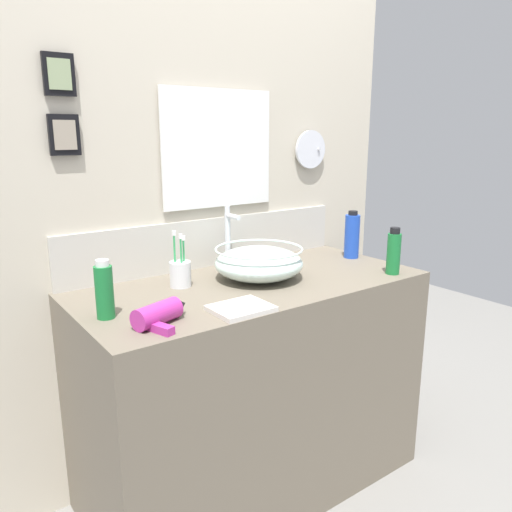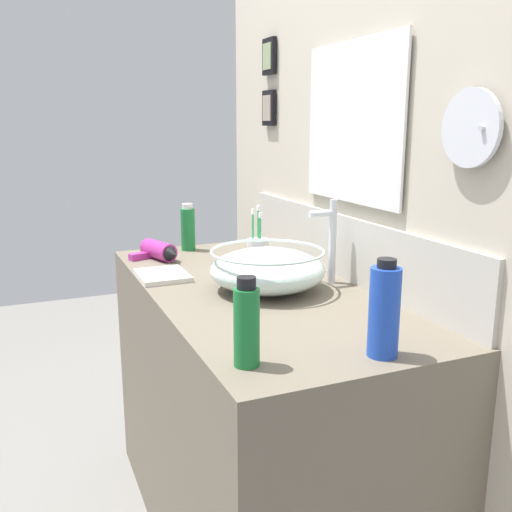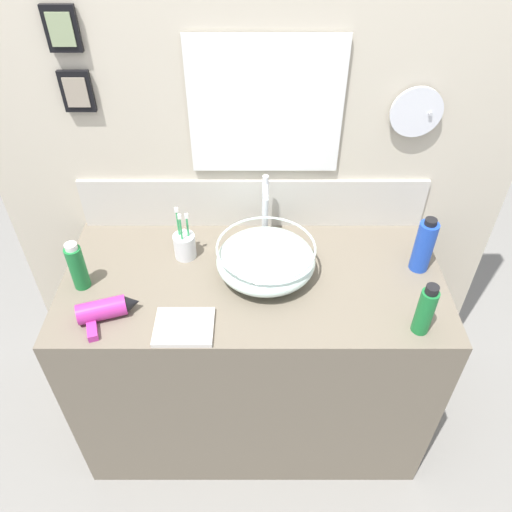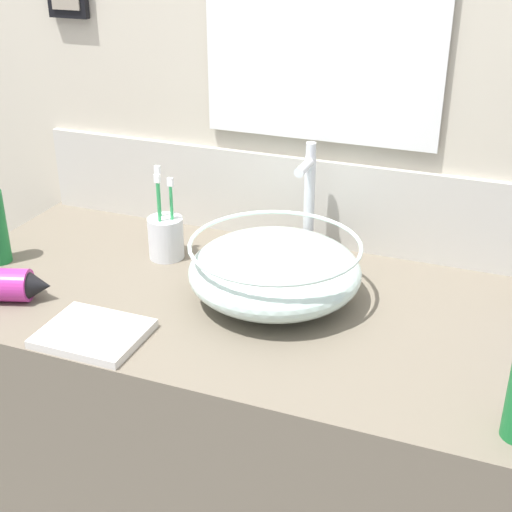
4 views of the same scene
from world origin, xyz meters
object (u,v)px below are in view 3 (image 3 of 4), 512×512
at_px(faucet, 264,204).
at_px(hair_drier, 105,310).
at_px(shampoo_bottle, 423,246).
at_px(glass_bowl_sink, 265,259).
at_px(hand_towel, 183,327).
at_px(lotion_bottle, 424,310).
at_px(toothbrush_cup, 184,245).
at_px(soap_dispenser, 76,267).

height_order(faucet, hair_drier, faucet).
bearing_deg(shampoo_bottle, glass_bowl_sink, -176.94).
height_order(hair_drier, hand_towel, hair_drier).
xyz_separation_m(lotion_bottle, hand_towel, (-0.73, 0.00, -0.08)).
distance_m(glass_bowl_sink, lotion_bottle, 0.54).
bearing_deg(hand_towel, toothbrush_cup, 95.15).
height_order(hair_drier, toothbrush_cup, toothbrush_cup).
xyz_separation_m(toothbrush_cup, shampoo_bottle, (0.83, -0.06, 0.05)).
bearing_deg(shampoo_bottle, faucet, 161.49).
distance_m(toothbrush_cup, lotion_bottle, 0.84).
bearing_deg(hand_towel, glass_bowl_sink, 44.53).
bearing_deg(soap_dispenser, hand_towel, -27.74).
height_order(glass_bowl_sink, hand_towel, glass_bowl_sink).
relative_size(faucet, toothbrush_cup, 1.24).
height_order(hair_drier, shampoo_bottle, shampoo_bottle).
relative_size(glass_bowl_sink, lotion_bottle, 1.81).
bearing_deg(hair_drier, faucet, 39.16).
xyz_separation_m(glass_bowl_sink, toothbrush_cup, (-0.29, 0.09, -0.01)).
bearing_deg(hair_drier, soap_dispenser, 129.30).
height_order(lotion_bottle, shampoo_bottle, shampoo_bottle).
xyz_separation_m(glass_bowl_sink, hair_drier, (-0.51, -0.20, -0.03)).
height_order(hair_drier, soap_dispenser, soap_dispenser).
distance_m(faucet, hair_drier, 0.66).
bearing_deg(hair_drier, shampoo_bottle, 12.49).
bearing_deg(faucet, soap_dispenser, -156.51).
height_order(faucet, lotion_bottle, faucet).
height_order(toothbrush_cup, soap_dispenser, toothbrush_cup).
bearing_deg(lotion_bottle, shampoo_bottle, 77.10).
bearing_deg(faucet, toothbrush_cup, -157.75).
height_order(toothbrush_cup, shampoo_bottle, shampoo_bottle).
bearing_deg(lotion_bottle, hand_towel, 179.77).
height_order(soap_dispenser, hand_towel, soap_dispenser).
xyz_separation_m(faucet, shampoo_bottle, (0.54, -0.18, -0.04)).
height_order(faucet, soap_dispenser, faucet).
relative_size(soap_dispenser, shampoo_bottle, 0.86).
bearing_deg(shampoo_bottle, lotion_bottle, -102.90).
height_order(shampoo_bottle, hand_towel, shampoo_bottle).
distance_m(lotion_bottle, soap_dispenser, 1.11).
bearing_deg(hand_towel, shampoo_bottle, 19.48).
xyz_separation_m(faucet, hand_towel, (-0.26, -0.46, -0.14)).
height_order(lotion_bottle, soap_dispenser, lotion_bottle).
bearing_deg(shampoo_bottle, hair_drier, -167.51).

